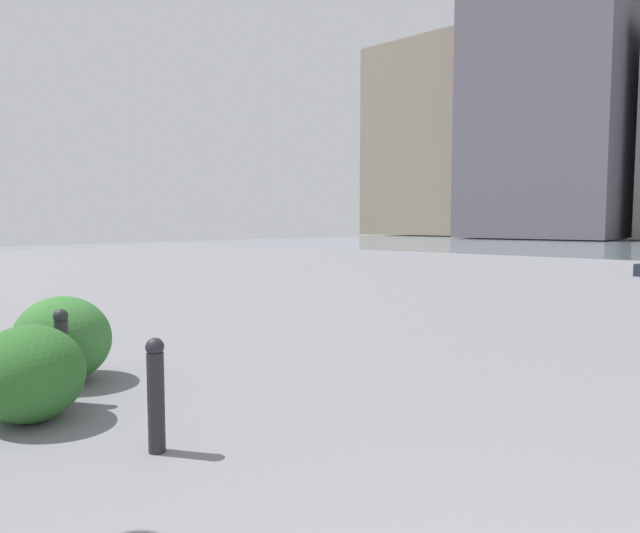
% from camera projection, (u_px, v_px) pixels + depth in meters
% --- Properties ---
extents(building_annex, '(15.85, 15.35, 39.85)m').
position_uv_depth(building_annex, '(553.00, 56.00, 61.07)').
color(building_annex, '#5B5660').
rests_on(building_annex, ground).
extents(building_highrise, '(16.84, 10.14, 25.89)m').
position_uv_depth(building_highrise, '(431.00, 141.00, 77.16)').
color(building_highrise, gray).
rests_on(building_highrise, ground).
extents(bollard_near, '(0.13, 0.13, 0.83)m').
position_uv_depth(bollard_near, '(156.00, 393.00, 3.95)').
color(bollard_near, '#232328').
rests_on(bollard_near, ground).
extents(bollard_mid, '(0.13, 0.13, 0.87)m').
position_uv_depth(bollard_mid, '(62.00, 355.00, 5.01)').
color(bollard_mid, '#232328').
rests_on(bollard_mid, ground).
extents(shrub_low, '(0.94, 0.85, 0.80)m').
position_uv_depth(shrub_low, '(30.00, 373.00, 4.58)').
color(shrub_low, '#2D6628').
rests_on(shrub_low, ground).
extents(shrub_round, '(1.04, 0.93, 0.88)m').
position_uv_depth(shrub_round, '(63.00, 339.00, 5.73)').
color(shrub_round, '#387533').
rests_on(shrub_round, ground).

